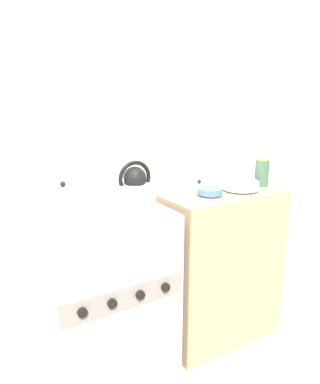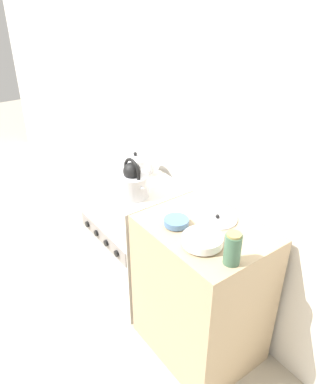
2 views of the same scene
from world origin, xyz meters
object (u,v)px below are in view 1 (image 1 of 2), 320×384
(enamel_bowl, at_px, (241,185))
(small_ceramic_bowl, at_px, (210,191))
(kettle, at_px, (135,193))
(loose_pot_lid, at_px, (199,184))
(storage_jar, at_px, (262,172))
(cooking_pot, at_px, (64,198))
(stove, at_px, (104,293))

(enamel_bowl, bearing_deg, small_ceramic_bowl, 178.79)
(kettle, bearing_deg, loose_pot_lid, 21.54)
(storage_jar, bearing_deg, kettle, -179.50)
(storage_jar, bearing_deg, loose_pot_lid, 146.24)
(kettle, distance_m, cooking_pot, 0.36)
(kettle, bearing_deg, cooking_pot, 144.31)
(cooking_pot, distance_m, loose_pot_lid, 0.84)
(stove, relative_size, cooking_pot, 3.66)
(storage_jar, xyz_separation_m, loose_pot_lid, (-0.31, 0.21, -0.08))
(enamel_bowl, bearing_deg, loose_pot_lid, 119.28)
(kettle, relative_size, loose_pot_lid, 1.16)
(enamel_bowl, distance_m, small_ceramic_bowl, 0.22)
(storage_jar, bearing_deg, small_ceramic_bowl, -177.94)
(kettle, relative_size, small_ceramic_bowl, 1.86)
(stove, xyz_separation_m, storage_jar, (1.00, -0.09, 0.56))
(cooking_pot, distance_m, small_ceramic_bowl, 0.78)
(enamel_bowl, relative_size, storage_jar, 1.24)
(storage_jar, height_order, loose_pot_lid, storage_jar)
(stove, xyz_separation_m, cooking_pot, (-0.15, 0.12, 0.51))
(cooking_pot, height_order, enamel_bowl, cooking_pot)
(stove, height_order, loose_pot_lid, loose_pot_lid)
(cooking_pot, distance_m, enamel_bowl, 0.99)
(loose_pot_lid, bearing_deg, small_ceramic_bowl, -112.38)
(enamel_bowl, xyz_separation_m, loose_pot_lid, (-0.13, 0.23, -0.03))
(stove, bearing_deg, enamel_bowl, -7.33)
(storage_jar, distance_m, loose_pot_lid, 0.38)
(small_ceramic_bowl, height_order, storage_jar, storage_jar)
(cooking_pot, bearing_deg, storage_jar, -10.01)
(kettle, xyz_separation_m, cooking_pot, (-0.29, 0.21, -0.04))
(cooking_pot, bearing_deg, small_ceramic_bowl, -16.23)
(cooking_pot, xyz_separation_m, enamel_bowl, (0.96, -0.22, -0.01))
(stove, distance_m, storage_jar, 1.15)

